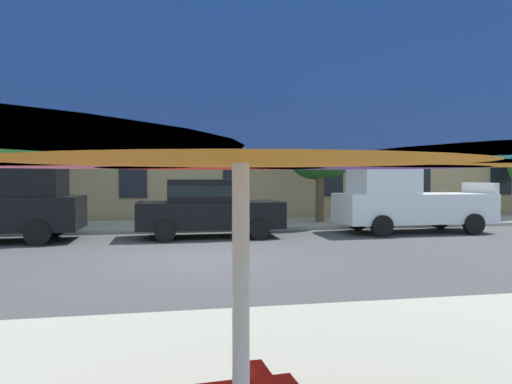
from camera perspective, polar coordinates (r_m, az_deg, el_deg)
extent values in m
plane|color=#424244|center=(10.75, -6.89, -8.10)|extent=(120.00, 120.00, 0.00)
cube|color=#9E998E|center=(17.47, -8.36, -4.05)|extent=(56.00, 3.60, 0.12)
cube|color=tan|center=(26.30, -9.18, 15.37)|extent=(42.40, 12.00, 16.00)
cube|color=beige|center=(19.58, -8.65, 5.79)|extent=(41.55, 0.08, 0.36)
cube|color=beige|center=(20.06, -8.70, 14.95)|extent=(41.55, 0.08, 0.36)
cube|color=black|center=(21.37, -27.13, 19.50)|extent=(1.10, 0.06, 14.80)
cube|color=black|center=(20.65, -15.01, 20.29)|extent=(1.10, 0.06, 14.80)
cube|color=black|center=(20.79, -2.50, 20.22)|extent=(1.10, 0.06, 14.80)
cube|color=black|center=(21.77, 9.29, 19.35)|extent=(1.10, 0.06, 14.80)
cube|color=black|center=(23.49, 19.57, 17.95)|extent=(1.10, 0.06, 14.80)
cube|color=black|center=(25.79, 28.08, 16.36)|extent=(1.10, 0.06, 14.80)
cube|color=black|center=(14.81, -26.17, 1.26)|extent=(1.90, 1.75, 0.90)
cylinder|color=black|center=(13.85, -25.22, -4.60)|extent=(0.68, 0.22, 0.68)
cylinder|color=black|center=(15.68, -23.47, -3.84)|extent=(0.68, 0.22, 0.68)
cube|color=black|center=(14.37, -5.62, -2.76)|extent=(4.40, 1.76, 0.80)
cube|color=black|center=(14.31, -6.22, 0.19)|extent=(2.30, 1.55, 0.68)
cube|color=black|center=(14.31, -6.22, 0.19)|extent=(2.32, 1.57, 0.32)
cylinder|color=black|center=(15.45, -0.84, -3.91)|extent=(0.60, 0.22, 0.60)
cylinder|color=black|center=(13.73, 0.41, -4.64)|extent=(0.60, 0.22, 0.60)
cylinder|color=black|center=(15.23, -11.04, -4.03)|extent=(0.60, 0.22, 0.60)
cylinder|color=black|center=(13.48, -11.09, -4.80)|extent=(0.60, 0.22, 0.60)
cube|color=silver|center=(16.41, 18.73, -1.85)|extent=(5.10, 1.90, 0.96)
cube|color=silver|center=(15.86, 15.30, 1.42)|extent=(1.90, 1.75, 0.90)
cube|color=silver|center=(17.72, 25.73, 0.47)|extent=(0.16, 1.75, 0.36)
cylinder|color=black|center=(18.06, 21.61, -3.08)|extent=(0.68, 0.22, 0.68)
cylinder|color=black|center=(16.50, 25.14, -3.58)|extent=(0.68, 0.22, 0.68)
cylinder|color=black|center=(16.60, 12.32, -3.41)|extent=(0.68, 0.22, 0.68)
cylinder|color=black|center=(14.88, 15.19, -4.05)|extent=(0.68, 0.22, 0.68)
cylinder|color=#4C3823|center=(18.04, -27.30, 0.41)|extent=(0.31, 0.31, 2.93)
sphere|color=#236023|center=(18.19, -26.84, 8.78)|extent=(2.51, 2.51, 2.51)
sphere|color=#236023|center=(18.21, -28.59, 8.93)|extent=(3.00, 3.00, 3.00)
sphere|color=#236023|center=(18.07, -27.88, 9.14)|extent=(3.26, 3.26, 3.26)
cylinder|color=brown|center=(18.09, 7.82, -0.67)|extent=(0.33, 0.33, 2.12)
sphere|color=#236023|center=(18.14, 8.92, 5.14)|extent=(2.15, 2.15, 2.15)
sphere|color=#236023|center=(17.90, 8.31, 6.75)|extent=(2.47, 2.47, 2.47)
sphere|color=#236023|center=(18.32, 7.26, 5.22)|extent=(2.36, 2.36, 2.36)
cylinder|color=silver|center=(1.72, -1.86, -20.98)|extent=(0.06, 0.06, 2.39)
cone|color=#662D9E|center=(2.54, 12.61, 8.37)|extent=(1.27, 1.27, 0.48)
cone|color=red|center=(2.65, -5.42, 8.12)|extent=(1.27, 1.27, 0.48)
cone|color=#E5668C|center=(2.39, -23.17, 8.67)|extent=(1.27, 1.27, 0.48)
cone|color=orange|center=(1.62, -1.90, 13.60)|extent=(1.59, 1.59, 0.56)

